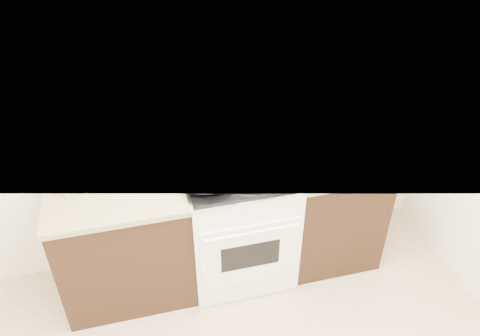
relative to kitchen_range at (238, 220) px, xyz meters
name	(u,v)px	position (x,y,z in m)	size (l,w,h in m)	color
room_shell	(241,238)	(-0.35, -1.42, 1.21)	(4.10, 3.60, 2.75)	white
counter_left	(126,242)	(-0.83, 0.01, -0.03)	(0.93, 0.67, 0.92)	black
counter_right	(328,207)	(0.73, 0.01, -0.03)	(0.73, 0.67, 0.92)	black
kitchen_range	(238,220)	(0.00, 0.00, 0.00)	(0.78, 0.73, 1.22)	white
mixing_bowl	(249,164)	(0.06, -0.07, 0.54)	(0.42, 0.42, 0.23)	silver
roasting_pan	(207,181)	(-0.24, -0.13, 0.50)	(0.41, 0.32, 0.11)	black
baking_sheet	(218,166)	(-0.13, 0.06, 0.47)	(0.45, 0.38, 0.06)	black
wooden_spoon	(235,174)	(-0.04, -0.05, 0.46)	(0.12, 0.24, 0.04)	#A26B4A
blue_ladle	(294,175)	(0.33, -0.20, 0.49)	(0.12, 0.29, 0.11)	#96D4E0
spice_jars	(90,175)	(-0.99, 0.14, 0.49)	(0.40, 0.24, 0.12)	#BFB28C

